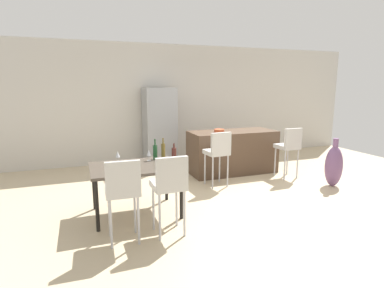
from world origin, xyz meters
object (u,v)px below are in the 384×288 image
object	(u,v)px
dining_chair_near	(123,188)
wine_glass_middle	(168,159)
dining_chair_far	(170,183)
fruit_bowl	(219,131)
floor_vase	(334,166)
wine_bottle_far	(163,150)
refrigerator	(159,126)
bar_chair_middle	(289,145)
kitchen_island	(232,152)
dining_table	(135,170)
bar_chair_left	(218,150)
wine_bottle_right	(155,152)
wine_glass_left	(149,153)
wine_bottle_near	(174,156)
wine_glass_end	(118,155)

from	to	relation	value
dining_chair_near	wine_glass_middle	xyz separation A→B (m)	(0.71, 0.54, 0.17)
dining_chair_near	dining_chair_far	xyz separation A→B (m)	(0.58, -0.00, 0.00)
fruit_bowl	floor_vase	size ratio (longest dim) A/B	0.23
wine_bottle_far	wine_glass_middle	size ratio (longest dim) A/B	1.86
refrigerator	wine_glass_middle	bearing A→B (deg)	-102.04
bar_chair_middle	dining_chair_near	distance (m)	3.90
kitchen_island	dining_table	bearing A→B (deg)	-147.30
dining_table	dining_chair_far	xyz separation A→B (m)	(0.29, -0.82, 0.03)
wine_glass_middle	fruit_bowl	world-z (taller)	fruit_bowl
dining_table	refrigerator	bearing A→B (deg)	69.06
bar_chair_left	wine_bottle_right	size ratio (longest dim) A/B	3.22
dining_chair_far	wine_glass_left	bearing A→B (deg)	91.70
dining_chair_near	wine_glass_left	xyz separation A→B (m)	(0.55, 1.05, 0.17)
kitchen_island	dining_chair_near	bearing A→B (deg)	-138.68
wine_glass_middle	floor_vase	distance (m)	3.37
refrigerator	fruit_bowl	xyz separation A→B (m)	(0.94, -1.39, 0.04)
wine_bottle_far	wine_glass_middle	distance (m)	0.65
dining_table	fruit_bowl	size ratio (longest dim) A/B	6.11
dining_chair_near	dining_chair_far	distance (m)	0.58
bar_chair_left	floor_vase	size ratio (longest dim) A/B	1.14
wine_bottle_right	dining_table	bearing A→B (deg)	-141.89
kitchen_island	refrigerator	size ratio (longest dim) A/B	1.02
bar_chair_middle	wine_glass_left	world-z (taller)	bar_chair_middle
kitchen_island	floor_vase	distance (m)	2.04
wine_glass_left	dining_chair_far	bearing A→B (deg)	-88.30
dining_chair_near	wine_bottle_near	size ratio (longest dim) A/B	3.26
kitchen_island	wine_bottle_right	bearing A→B (deg)	-148.37
dining_table	dining_chair_near	bearing A→B (deg)	-109.39
wine_bottle_right	fruit_bowl	bearing A→B (deg)	34.99
dining_chair_far	wine_glass_left	world-z (taller)	dining_chair_far
wine_glass_middle	wine_glass_end	bearing A→B (deg)	138.03
kitchen_island	wine_bottle_near	bearing A→B (deg)	-137.57
bar_chair_left	dining_chair_near	bearing A→B (deg)	-141.38
dining_table	floor_vase	world-z (taller)	floor_vase
bar_chair_middle	fruit_bowl	distance (m)	1.46
wine_bottle_far	floor_vase	bearing A→B (deg)	-6.16
dining_table	fruit_bowl	xyz separation A→B (m)	(2.02, 1.45, 0.28)
bar_chair_left	floor_vase	xyz separation A→B (m)	(2.07, -0.74, -0.30)
wine_bottle_near	wine_glass_left	size ratio (longest dim) A/B	1.85
bar_chair_middle	refrigerator	distance (m)	3.03
refrigerator	fruit_bowl	size ratio (longest dim) A/B	8.82
wine_bottle_near	wine_bottle_right	world-z (taller)	wine_bottle_right
wine_bottle_near	bar_chair_left	bearing A→B (deg)	38.51
bar_chair_middle	refrigerator	size ratio (longest dim) A/B	0.57
dining_chair_near	wine_bottle_right	bearing A→B (deg)	59.28
floor_vase	kitchen_island	bearing A→B (deg)	131.67
dining_chair_far	wine_glass_left	xyz separation A→B (m)	(-0.03, 1.05, 0.17)
bar_chair_middle	wine_glass_left	distance (m)	3.07
wine_glass_middle	bar_chair_left	bearing A→B (deg)	39.43
dining_chair_near	wine_glass_middle	bearing A→B (deg)	37.11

